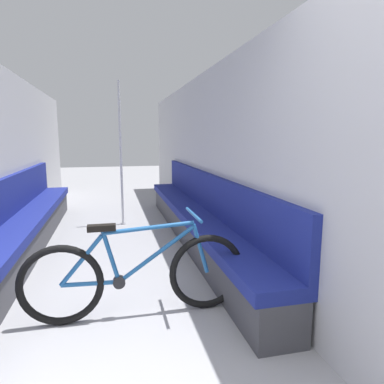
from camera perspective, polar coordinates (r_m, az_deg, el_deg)
wall_right at (r=4.36m, az=3.81°, el=5.82°), size 0.10×9.58×2.20m
bench_seat_row_left at (r=4.46m, az=-26.50°, el=-5.54°), size 0.43×4.87×0.89m
bench_seat_row_right at (r=4.46m, az=0.67°, el=-4.54°), size 0.43×4.87×0.89m
bicycle at (r=2.68m, az=-9.16°, el=-13.55°), size 1.69×0.46×0.78m
grab_pole_near at (r=5.33m, az=-11.76°, el=5.86°), size 0.08×0.08×2.18m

